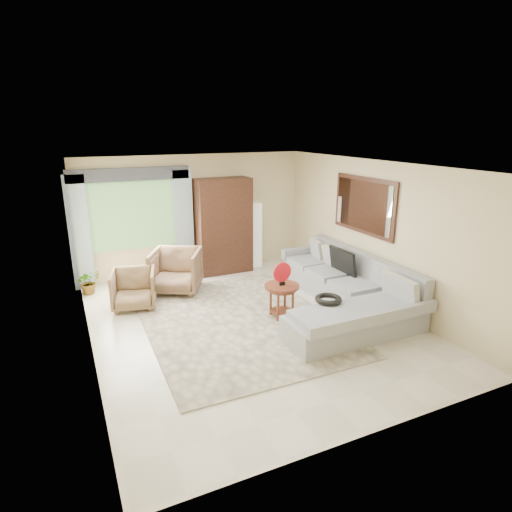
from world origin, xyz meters
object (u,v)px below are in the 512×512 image
coffee_table (282,301)px  armoire (223,226)px  potted_plant (89,282)px  armchair_right (176,271)px  armchair_left (134,289)px  sectional_sofa (346,294)px  tv_screen (342,261)px  floor_lamp (255,235)px

coffee_table → armoire: 2.83m
potted_plant → armoire: 3.01m
coffee_table → armoire: size_ratio=0.28×
coffee_table → armchair_right: bearing=124.0°
coffee_table → armchair_left: bearing=145.8°
coffee_table → armchair_left: 2.69m
coffee_table → armchair_right: (-1.32, 1.96, 0.12)m
armchair_left → sectional_sofa: bearing=-12.8°
tv_screen → armchair_right: tv_screen is taller
tv_screen → armchair_left: size_ratio=0.95×
sectional_sofa → floor_lamp: floor_lamp is taller
armchair_left → potted_plant: armchair_left is taller
floor_lamp → armchair_left: bearing=-156.9°
sectional_sofa → armoire: (-1.23, 2.90, 0.77)m
sectional_sofa → armchair_left: sectional_sofa is taller
armchair_right → armoire: 1.64m
armchair_right → potted_plant: 1.72m
coffee_table → potted_plant: 3.88m
potted_plant → armoire: size_ratio=0.23×
tv_screen → armoire: size_ratio=0.35×
armchair_right → potted_plant: bearing=-173.1°
armchair_left → potted_plant: 1.27m
coffee_table → armchair_left: armchair_left is taller
tv_screen → armoire: 2.83m
potted_plant → armoire: bearing=3.3°
floor_lamp → armoire: bearing=-175.7°
armchair_right → potted_plant: size_ratio=1.93×
armchair_left → armoire: armoire is taller
tv_screen → armchair_right: size_ratio=0.79×
armchair_left → potted_plant: bearing=136.6°
sectional_sofa → tv_screen: size_ratio=4.68×
tv_screen → coffee_table: (-1.48, -0.35, -0.41)m
armoire → floor_lamp: size_ratio=1.40×
armchair_left → floor_lamp: bearing=36.3°
armchair_right → potted_plant: armchair_right is taller
tv_screen → floor_lamp: bearing=106.0°
armoire → floor_lamp: armoire is taller
armchair_right → armoire: (1.31, 0.77, 0.62)m
sectional_sofa → tv_screen: bearing=62.7°
armchair_right → potted_plant: (-1.59, 0.61, -0.18)m
armchair_left → tv_screen: bearing=-4.2°
armchair_left → armchair_right: armchair_right is taller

